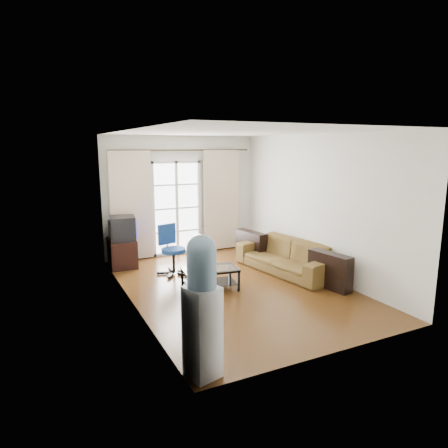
# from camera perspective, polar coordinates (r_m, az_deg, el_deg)

# --- Properties ---
(floor) EXTENTS (5.20, 5.20, 0.00)m
(floor) POSITION_cam_1_polar(r_m,az_deg,el_deg) (7.22, 1.39, -8.93)
(floor) COLOR brown
(floor) RESTS_ON ground
(ceiling) EXTENTS (5.20, 5.20, 0.00)m
(ceiling) POSITION_cam_1_polar(r_m,az_deg,el_deg) (6.79, 1.50, 13.02)
(ceiling) COLOR white
(ceiling) RESTS_ON wall_back
(wall_back) EXTENTS (3.60, 0.02, 2.70)m
(wall_back) POSITION_cam_1_polar(r_m,az_deg,el_deg) (9.24, -6.04, 4.06)
(wall_back) COLOR white
(wall_back) RESTS_ON floor
(wall_front) EXTENTS (3.60, 0.02, 2.70)m
(wall_front) POSITION_cam_1_polar(r_m,az_deg,el_deg) (4.77, 16.03, -2.95)
(wall_front) COLOR white
(wall_front) RESTS_ON floor
(wall_left) EXTENTS (0.02, 5.20, 2.70)m
(wall_left) POSITION_cam_1_polar(r_m,az_deg,el_deg) (6.26, -13.33, 0.48)
(wall_left) COLOR white
(wall_left) RESTS_ON floor
(wall_right) EXTENTS (0.02, 5.20, 2.70)m
(wall_right) POSITION_cam_1_polar(r_m,az_deg,el_deg) (7.86, 13.17, 2.60)
(wall_right) COLOR white
(wall_right) RESTS_ON floor
(french_door) EXTENTS (1.16, 0.06, 2.15)m
(french_door) POSITION_cam_1_polar(r_m,az_deg,el_deg) (9.17, -6.77, 2.26)
(french_door) COLOR white
(french_door) RESTS_ON wall_back
(curtain_rod) EXTENTS (3.30, 0.04, 0.04)m
(curtain_rod) POSITION_cam_1_polar(r_m,az_deg,el_deg) (9.07, -5.96, 10.46)
(curtain_rod) COLOR #4C3F2D
(curtain_rod) RESTS_ON wall_back
(curtain_left) EXTENTS (0.90, 0.07, 2.35)m
(curtain_left) POSITION_cam_1_polar(r_m,az_deg,el_deg) (8.80, -13.11, 2.50)
(curtain_left) COLOR beige
(curtain_left) RESTS_ON curtain_rod
(curtain_right) EXTENTS (0.90, 0.07, 2.35)m
(curtain_right) POSITION_cam_1_polar(r_m,az_deg,el_deg) (9.51, -0.38, 3.41)
(curtain_right) COLOR beige
(curtain_right) RESTS_ON curtain_rod
(radiator) EXTENTS (0.64, 0.12, 0.64)m
(radiator) POSITION_cam_1_polar(r_m,az_deg,el_deg) (9.62, -1.23, -1.77)
(radiator) COLOR gray
(radiator) RESTS_ON floor
(sofa) EXTENTS (2.45, 1.54, 0.64)m
(sofa) POSITION_cam_1_polar(r_m,az_deg,el_deg) (8.03, 8.84, -4.59)
(sofa) COLOR brown
(sofa) RESTS_ON floor
(coffee_table) EXTENTS (1.02, 0.68, 0.39)m
(coffee_table) POSITION_cam_1_polar(r_m,az_deg,el_deg) (7.01, -2.01, -7.40)
(coffee_table) COLOR silver
(coffee_table) RESTS_ON floor
(bowl) EXTENTS (0.33, 0.33, 0.05)m
(bowl) POSITION_cam_1_polar(r_m,az_deg,el_deg) (6.88, -4.01, -6.38)
(bowl) COLOR green
(bowl) RESTS_ON coffee_table
(book) EXTENTS (0.37, 0.37, 0.02)m
(book) POSITION_cam_1_polar(r_m,az_deg,el_deg) (6.99, -4.10, -6.22)
(book) COLOR maroon
(book) RESTS_ON coffee_table
(remote) EXTENTS (0.17, 0.13, 0.02)m
(remote) POSITION_cam_1_polar(r_m,az_deg,el_deg) (6.93, -2.72, -6.35)
(remote) COLOR black
(remote) RESTS_ON coffee_table
(tv_stand) EXTENTS (0.57, 0.82, 0.57)m
(tv_stand) POSITION_cam_1_polar(r_m,az_deg,el_deg) (8.61, -14.34, -3.96)
(tv_stand) COLOR black
(tv_stand) RESTS_ON floor
(crt_tv) EXTENTS (0.60, 0.60, 0.49)m
(crt_tv) POSITION_cam_1_polar(r_m,az_deg,el_deg) (8.42, -14.41, -0.59)
(crt_tv) COLOR black
(crt_tv) RESTS_ON tv_stand
(task_chair) EXTENTS (0.82, 0.82, 0.97)m
(task_chair) POSITION_cam_1_polar(r_m,az_deg,el_deg) (7.90, -7.33, -5.06)
(task_chair) COLOR black
(task_chair) RESTS_ON floor
(water_cooler) EXTENTS (0.39, 0.39, 1.58)m
(water_cooler) POSITION_cam_1_polar(r_m,az_deg,el_deg) (4.30, -3.15, -11.37)
(water_cooler) COLOR white
(water_cooler) RESTS_ON floor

